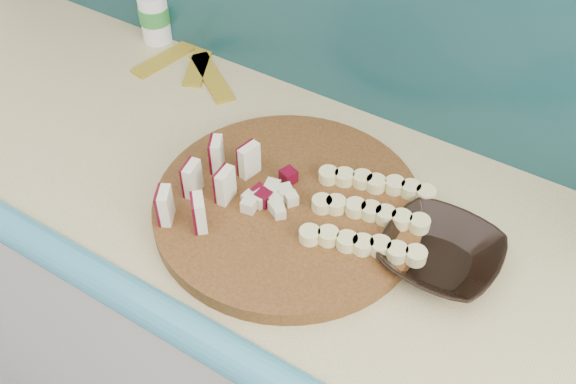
# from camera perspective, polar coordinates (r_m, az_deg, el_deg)

# --- Properties ---
(kitchen_counter) EXTENTS (2.20, 0.63, 0.91)m
(kitchen_counter) POSITION_cam_1_polar(r_m,az_deg,el_deg) (1.45, 1.57, -13.70)
(kitchen_counter) COLOR beige
(kitchen_counter) RESTS_ON ground
(cutting_board) EXTENTS (0.55, 0.55, 0.03)m
(cutting_board) POSITION_cam_1_polar(r_m,az_deg,el_deg) (1.06, -0.00, -1.28)
(cutting_board) COLOR #41220E
(cutting_board) RESTS_ON kitchen_counter
(apple_wedges) EXTENTS (0.09, 0.20, 0.06)m
(apple_wedges) POSITION_cam_1_polar(r_m,az_deg,el_deg) (1.05, -7.12, 0.89)
(apple_wedges) COLOR #EFE6BF
(apple_wedges) RESTS_ON cutting_board
(apple_chunks) EXTENTS (0.07, 0.07, 0.02)m
(apple_chunks) POSITION_cam_1_polar(r_m,az_deg,el_deg) (1.05, -1.49, -0.03)
(apple_chunks) COLOR beige
(apple_chunks) RESTS_ON cutting_board
(banana_slices) EXTENTS (0.23, 0.21, 0.02)m
(banana_slices) POSITION_cam_1_polar(r_m,az_deg,el_deg) (1.03, 7.31, -1.81)
(banana_slices) COLOR #E9DE8E
(banana_slices) RESTS_ON cutting_board
(brown_bowl) EXTENTS (0.19, 0.19, 0.04)m
(brown_bowl) POSITION_cam_1_polar(r_m,az_deg,el_deg) (1.01, 13.38, -5.42)
(brown_bowl) COLOR black
(brown_bowl) RESTS_ON kitchen_counter
(canister) EXTENTS (0.07, 0.07, 0.11)m
(canister) POSITION_cam_1_polar(r_m,az_deg,el_deg) (1.48, -11.77, 14.99)
(canister) COLOR white
(canister) RESTS_ON kitchen_counter
(banana_peel) EXTENTS (0.24, 0.20, 0.01)m
(banana_peel) POSITION_cam_1_polar(r_m,az_deg,el_deg) (1.41, -8.43, 11.13)
(banana_peel) COLOR gold
(banana_peel) RESTS_ON kitchen_counter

